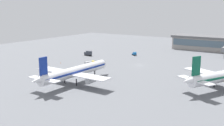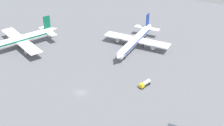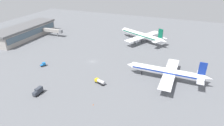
{
  "view_description": "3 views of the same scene",
  "coord_description": "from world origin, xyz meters",
  "px_view_note": "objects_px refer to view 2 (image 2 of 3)",
  "views": [
    {
      "loc": [
        -70.53,
        135.65,
        32.49
      ],
      "look_at": [
        4.66,
        21.26,
        4.35
      ],
      "focal_mm": 43.92,
      "sensor_mm": 36.0,
      "label": 1
    },
    {
      "loc": [
        59.19,
        -93.95,
        76.99
      ],
      "look_at": [
        4.95,
        21.02,
        4.89
      ],
      "focal_mm": 50.16,
      "sensor_mm": 36.0,
      "label": 2
    },
    {
      "loc": [
        103.34,
        55.26,
        56.5
      ],
      "look_at": [
        7.73,
        17.02,
        5.56
      ],
      "focal_mm": 30.99,
      "sensor_mm": 36.0,
      "label": 3
    }
  ],
  "objects_px": {
    "airplane_taxiing": "(136,40)",
    "safety_cone_near_gate": "(187,90)",
    "airplane_at_gate": "(18,40)",
    "fuel_truck": "(145,84)"
  },
  "relations": [
    {
      "from": "airplane_taxiing",
      "to": "safety_cone_near_gate",
      "type": "relative_size",
      "value": 76.98
    },
    {
      "from": "safety_cone_near_gate",
      "to": "airplane_taxiing",
      "type": "bearing_deg",
      "value": 141.51
    },
    {
      "from": "airplane_taxiing",
      "to": "safety_cone_near_gate",
      "type": "height_order",
      "value": "airplane_taxiing"
    },
    {
      "from": "airplane_at_gate",
      "to": "safety_cone_near_gate",
      "type": "height_order",
      "value": "airplane_at_gate"
    },
    {
      "from": "airplane_at_gate",
      "to": "airplane_taxiing",
      "type": "relative_size",
      "value": 0.98
    },
    {
      "from": "fuel_truck",
      "to": "airplane_taxiing",
      "type": "bearing_deg",
      "value": -134.82
    },
    {
      "from": "airplane_at_gate",
      "to": "safety_cone_near_gate",
      "type": "bearing_deg",
      "value": 116.65
    },
    {
      "from": "airplane_at_gate",
      "to": "safety_cone_near_gate",
      "type": "distance_m",
      "value": 91.58
    },
    {
      "from": "safety_cone_near_gate",
      "to": "fuel_truck",
      "type": "bearing_deg",
      "value": -164.5
    },
    {
      "from": "airplane_at_gate",
      "to": "airplane_taxiing",
      "type": "xyz_separation_m",
      "value": [
        56.41,
        27.98,
        -0.29
      ]
    }
  ]
}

